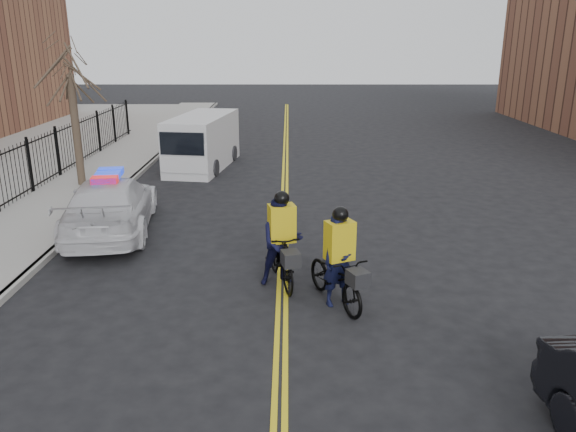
# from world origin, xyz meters

# --- Properties ---
(ground) EXTENTS (120.00, 120.00, 0.00)m
(ground) POSITION_xyz_m (0.00, 0.00, 0.00)
(ground) COLOR black
(ground) RESTS_ON ground
(center_line_left) EXTENTS (0.10, 60.00, 0.01)m
(center_line_left) POSITION_xyz_m (-0.08, 8.00, 0.01)
(center_line_left) COLOR yellow
(center_line_left) RESTS_ON ground
(center_line_right) EXTENTS (0.10, 60.00, 0.01)m
(center_line_right) POSITION_xyz_m (0.08, 8.00, 0.01)
(center_line_right) COLOR yellow
(center_line_right) RESTS_ON ground
(sidewalk) EXTENTS (3.00, 60.00, 0.15)m
(sidewalk) POSITION_xyz_m (-7.50, 8.00, 0.07)
(sidewalk) COLOR gray
(sidewalk) RESTS_ON ground
(curb) EXTENTS (0.20, 60.00, 0.15)m
(curb) POSITION_xyz_m (-6.00, 8.00, 0.07)
(curb) COLOR gray
(curb) RESTS_ON ground
(iron_fence) EXTENTS (0.12, 28.00, 2.00)m
(iron_fence) POSITION_xyz_m (-9.00, 8.00, 1.00)
(iron_fence) COLOR black
(iron_fence) RESTS_ON ground
(street_tree) EXTENTS (3.20, 3.20, 4.80)m
(street_tree) POSITION_xyz_m (-7.60, 10.00, 3.53)
(street_tree) COLOR #392A22
(street_tree) RESTS_ON sidewalk
(police_cruiser) EXTENTS (3.00, 5.78, 1.76)m
(police_cruiser) POSITION_xyz_m (-4.96, 5.01, 0.81)
(police_cruiser) COLOR silver
(police_cruiser) RESTS_ON ground
(cargo_van) EXTENTS (2.70, 5.56, 2.24)m
(cargo_van) POSITION_xyz_m (-3.59, 13.45, 1.09)
(cargo_van) COLOR silver
(cargo_van) RESTS_ON ground
(cyclist_near) EXTENTS (1.58, 2.30, 2.14)m
(cyclist_near) POSITION_xyz_m (1.19, 0.39, 0.75)
(cyclist_near) COLOR black
(cyclist_near) RESTS_ON ground
(cyclist_far) EXTENTS (1.14, 2.26, 2.20)m
(cyclist_far) POSITION_xyz_m (-0.01, 1.40, 0.87)
(cyclist_far) COLOR black
(cyclist_far) RESTS_ON ground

